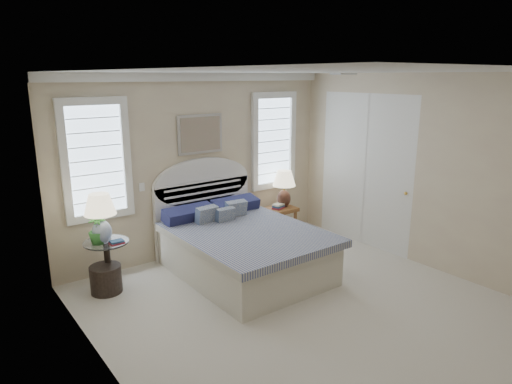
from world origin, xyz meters
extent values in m
cube|color=beige|center=(0.00, 0.00, 0.00)|extent=(4.50, 5.00, 0.01)
cube|color=silver|center=(0.00, 0.00, 2.70)|extent=(4.50, 5.00, 0.01)
cube|color=#C3AD92|center=(0.00, 2.50, 1.35)|extent=(4.50, 0.02, 2.70)
cube|color=#C3AD92|center=(-2.25, 0.00, 1.35)|extent=(0.02, 5.00, 2.70)
cube|color=#C3AD92|center=(2.25, 0.00, 1.35)|extent=(0.02, 5.00, 2.70)
cube|color=white|center=(0.00, 2.46, 2.64)|extent=(4.50, 0.08, 0.12)
cube|color=#B2B2B2|center=(1.20, 0.80, 2.68)|extent=(0.30, 0.20, 0.02)
cube|color=white|center=(-0.95, 2.48, 1.15)|extent=(0.08, 0.01, 0.12)
cube|color=#C9E4FF|center=(-1.55, 2.48, 1.60)|extent=(0.90, 0.06, 1.60)
cube|color=#C9E4FF|center=(1.40, 2.48, 1.60)|extent=(0.90, 0.06, 1.60)
cube|color=silver|center=(0.00, 2.46, 1.82)|extent=(0.74, 0.04, 0.58)
cube|color=silver|center=(2.23, 1.20, 1.20)|extent=(0.02, 1.80, 2.40)
cube|color=silver|center=(0.00, 1.33, 0.28)|extent=(1.60, 2.10, 0.55)
cube|color=navy|center=(0.00, 1.28, 0.59)|extent=(1.72, 2.15, 0.10)
cube|color=silver|center=(0.00, 2.44, 0.55)|extent=(1.62, 0.08, 1.10)
cube|color=#1E204B|center=(-0.40, 2.16, 0.73)|extent=(0.75, 0.31, 0.23)
cube|color=#1E204B|center=(0.40, 2.16, 0.73)|extent=(0.75, 0.31, 0.23)
cube|color=#374E7C|center=(-0.25, 1.93, 0.71)|extent=(0.33, 0.20, 0.34)
cube|color=#374E7C|center=(0.25, 1.93, 0.71)|extent=(0.33, 0.20, 0.34)
cube|color=#374E7C|center=(0.00, 1.83, 0.69)|extent=(0.28, 0.14, 0.29)
cylinder|color=black|center=(-1.65, 2.05, 0.01)|extent=(0.32, 0.32, 0.03)
cylinder|color=black|center=(-1.65, 2.05, 0.30)|extent=(0.08, 0.08, 0.60)
cylinder|color=silver|center=(-1.65, 2.05, 0.62)|extent=(0.56, 0.56, 0.02)
cube|color=brown|center=(1.30, 2.15, 0.50)|extent=(0.50, 0.40, 0.06)
cube|color=brown|center=(1.30, 2.15, 0.18)|extent=(0.44, 0.34, 0.03)
cube|color=brown|center=(1.10, 2.00, 0.23)|extent=(0.04, 0.04, 0.47)
cube|color=brown|center=(1.10, 2.30, 0.23)|extent=(0.04, 0.04, 0.47)
cube|color=brown|center=(1.50, 2.00, 0.23)|extent=(0.04, 0.04, 0.47)
cube|color=brown|center=(1.50, 2.30, 0.23)|extent=(0.04, 0.04, 0.47)
cylinder|color=black|center=(-1.72, 1.94, 0.18)|extent=(0.51, 0.51, 0.35)
cylinder|color=silver|center=(-1.69, 2.03, 0.65)|extent=(0.16, 0.16, 0.03)
ellipsoid|color=silver|center=(-1.69, 2.03, 0.77)|extent=(0.29, 0.29, 0.30)
cylinder|color=gold|center=(-1.69, 2.03, 0.96)|extent=(0.04, 0.04, 0.11)
cylinder|color=black|center=(1.40, 2.18, 0.55)|extent=(0.17, 0.17, 0.03)
ellipsoid|color=black|center=(1.40, 2.18, 0.67)|extent=(0.31, 0.31, 0.29)
cylinder|color=gold|center=(1.40, 2.18, 0.85)|extent=(0.04, 0.04, 0.11)
imported|color=#2C6E2C|center=(-1.75, 2.03, 0.82)|extent=(0.25, 0.25, 0.39)
cube|color=maroon|center=(-1.57, 1.88, 0.64)|extent=(0.19, 0.15, 0.02)
cube|color=navy|center=(-1.57, 1.88, 0.67)|extent=(0.18, 0.14, 0.02)
cube|color=maroon|center=(1.24, 2.14, 0.54)|extent=(0.22, 0.18, 0.03)
cube|color=navy|center=(1.24, 2.14, 0.57)|extent=(0.21, 0.17, 0.03)
cube|color=beige|center=(1.24, 2.14, 0.60)|extent=(0.20, 0.16, 0.03)
camera|label=1|loc=(-3.38, -3.41, 2.66)|focal=32.00mm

